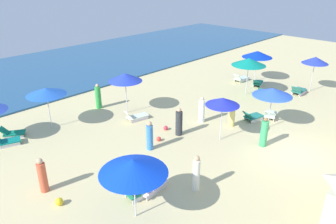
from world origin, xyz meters
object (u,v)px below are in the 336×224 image
at_px(umbrella_7, 315,60).
at_px(lounge_chair_7_0, 298,90).
at_px(lounge_chair_2_1, 12,133).
at_px(umbrella_6, 223,102).
at_px(beachgoer_3, 42,176).
at_px(beach_ball_2, 166,128).
at_px(lounge_chair_3_1, 253,116).
at_px(beachgoer_7, 196,174).
at_px(lounge_chair_1_0, 266,92).
at_px(lounge_chair_2_0, 6,141).
at_px(beachgoer_4, 98,97).
at_px(beachgoer_1, 232,115).
at_px(lounge_chair_5_0, 258,83).
at_px(beachgoer_6, 150,136).
at_px(lounge_chair_0_1, 140,191).
at_px(beachgoer_5, 202,110).
at_px(beach_ball_0, 59,202).
at_px(umbrella_8, 46,91).
at_px(umbrella_0, 133,167).
at_px(lounge_chair_3_0, 270,115).
at_px(umbrella_5, 257,54).
at_px(lounge_chair_7_1, 299,91).
at_px(lounge_chair_4_0, 136,116).
at_px(beach_ball_1, 159,139).
at_px(beachgoer_2, 264,133).
at_px(umbrella_4, 125,77).
at_px(beachgoer_0, 179,123).
at_px(umbrella_3, 273,92).
at_px(umbrella_1, 249,62).
at_px(lounge_chair_0_0, 149,187).
at_px(lounge_chair_5_1, 241,78).

distance_m(umbrella_7, lounge_chair_7_0, 2.49).
relative_size(lounge_chair_2_1, umbrella_6, 0.56).
relative_size(beachgoer_3, beach_ball_2, 6.00).
distance_m(lounge_chair_3_1, umbrella_6, 3.93).
relative_size(umbrella_7, beachgoer_7, 1.59).
xyz_separation_m(lounge_chair_1_0, lounge_chair_2_0, (-16.22, 6.22, 0.00)).
relative_size(beachgoer_4, beach_ball_2, 6.41).
xyz_separation_m(umbrella_7, beachgoer_1, (-9.23, 0.96, -1.73)).
relative_size(umbrella_6, beachgoer_4, 1.45).
bearing_deg(lounge_chair_5_0, beachgoer_6, 74.77).
relative_size(lounge_chair_0_1, beachgoer_5, 0.96).
bearing_deg(beach_ball_0, beachgoer_6, 6.17).
distance_m(umbrella_6, umbrella_8, 9.84).
height_order(umbrella_0, lounge_chair_3_0, umbrella_0).
height_order(umbrella_5, beachgoer_6, umbrella_5).
xyz_separation_m(lounge_chair_2_0, lounge_chair_2_1, (0.62, 0.76, -0.03)).
relative_size(lounge_chair_7_1, beach_ball_2, 5.00).
xyz_separation_m(beachgoer_1, beachgoer_6, (-5.23, 1.49, 0.05)).
bearing_deg(lounge_chair_4_0, beach_ball_1, 174.82).
bearing_deg(lounge_chair_2_1, beach_ball_0, -157.09).
height_order(beachgoer_3, beach_ball_0, beachgoer_3).
xyz_separation_m(lounge_chair_2_1, lounge_chair_7_1, (17.53, -8.64, 0.05)).
bearing_deg(beach_ball_1, beach_ball_0, -172.14).
relative_size(lounge_chair_0_1, lounge_chair_2_1, 1.13).
bearing_deg(lounge_chair_7_1, umbrella_0, 93.06).
xyz_separation_m(lounge_chair_1_0, beachgoer_3, (-16.66, 1.14, 0.48)).
distance_m(umbrella_8, beach_ball_1, 6.92).
height_order(lounge_chair_3_0, beachgoer_5, beachgoer_5).
bearing_deg(beachgoer_4, beachgoer_3, -179.56).
bearing_deg(lounge_chair_7_1, beachgoer_2, 101.51).
xyz_separation_m(umbrella_8, beachgoer_4, (3.66, 0.43, -1.47)).
distance_m(umbrella_4, beachgoer_0, 4.78).
relative_size(lounge_chair_1_0, umbrella_3, 0.55).
xyz_separation_m(beachgoer_5, beach_ball_1, (-3.51, 0.15, -0.62)).
bearing_deg(beachgoer_2, lounge_chair_3_0, -80.79).
bearing_deg(umbrella_3, beachgoer_3, 162.12).
xyz_separation_m(lounge_chair_3_0, lounge_chair_7_1, (5.42, 0.56, 0.01)).
relative_size(umbrella_0, lounge_chair_0_1, 1.60).
xyz_separation_m(umbrella_1, beachgoer_6, (-10.42, -0.70, -1.75)).
xyz_separation_m(lounge_chair_0_1, umbrella_6, (6.26, 0.47, 1.98)).
xyz_separation_m(lounge_chair_0_0, lounge_chair_1_0, (13.68, 2.12, 0.00)).
bearing_deg(lounge_chair_2_0, beach_ball_2, -105.23).
bearing_deg(umbrella_6, umbrella_4, 100.47).
bearing_deg(lounge_chair_7_1, lounge_chair_4_0, 64.09).
bearing_deg(umbrella_8, lounge_chair_3_0, -41.01).
xyz_separation_m(umbrella_1, beach_ball_0, (-15.89, -1.29, -2.34)).
bearing_deg(umbrella_8, umbrella_7, -26.85).
xyz_separation_m(lounge_chair_3_0, beach_ball_1, (-6.81, 2.98, -0.14)).
height_order(umbrella_1, beachgoer_6, umbrella_1).
bearing_deg(lounge_chair_5_1, umbrella_0, 113.13).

